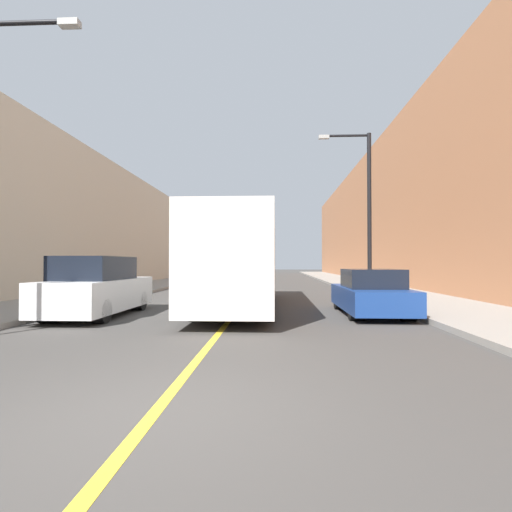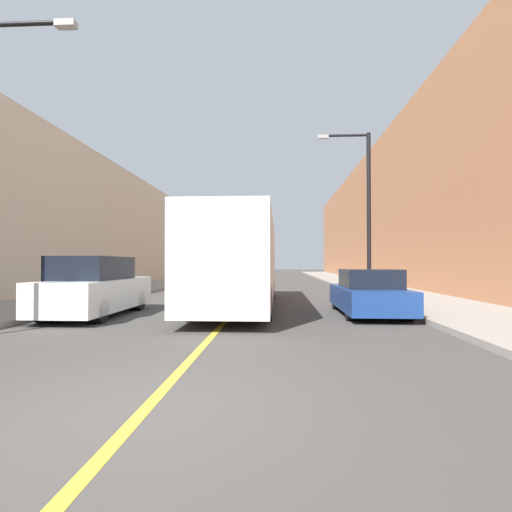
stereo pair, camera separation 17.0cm
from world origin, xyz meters
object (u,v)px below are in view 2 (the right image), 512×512
object	(u,v)px
bus	(240,261)
parked_suv_left	(95,288)
car_right_near	(369,294)
street_lamp_right	(364,203)

from	to	relation	value
bus	parked_suv_left	xyz separation A→B (m)	(-4.34, -2.74, -0.88)
car_right_near	street_lamp_right	size ratio (longest dim) A/B	0.60
car_right_near	street_lamp_right	distance (m)	7.35
parked_suv_left	street_lamp_right	xyz separation A→B (m)	(9.89, 6.93, 3.68)
car_right_near	street_lamp_right	world-z (taller)	street_lamp_right
bus	car_right_near	distance (m)	4.89
car_right_near	street_lamp_right	xyz separation A→B (m)	(1.19, 6.13, 3.88)
car_right_near	bus	bearing A→B (deg)	156.08
car_right_near	parked_suv_left	bearing A→B (deg)	-174.74
bus	parked_suv_left	distance (m)	5.20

